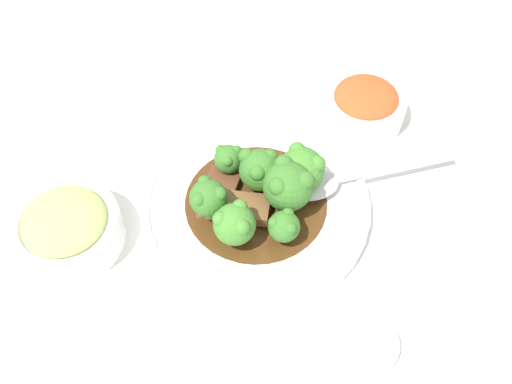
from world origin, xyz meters
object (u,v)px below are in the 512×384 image
(serving_spoon, at_px, (324,182))
(side_bowl_appetizer, at_px, (67,227))
(main_plate, at_px, (256,204))
(beef_strip_2, at_px, (276,169))
(sauce_dish, at_px, (365,343))
(broccoli_floret_4, at_px, (229,159))
(beef_strip_0, at_px, (243,208))
(broccoli_floret_0, at_px, (288,184))
(broccoli_floret_6, at_px, (208,198))
(broccoli_floret_5, at_px, (284,226))
(side_bowl_kimchi, at_px, (365,104))
(broccoli_floret_2, at_px, (235,224))
(beef_strip_1, at_px, (219,189))
(broccoli_floret_1, at_px, (258,169))
(broccoli_floret_3, at_px, (301,169))

(serving_spoon, bearing_deg, side_bowl_appetizer, -154.59)
(serving_spoon, bearing_deg, main_plate, -152.16)
(beef_strip_2, distance_m, sauce_dish, 0.22)
(beef_strip_2, bearing_deg, side_bowl_appetizer, -147.14)
(broccoli_floret_4, bearing_deg, beef_strip_0, -59.91)
(main_plate, xyz_separation_m, broccoli_floret_4, (-0.04, 0.03, 0.03))
(side_bowl_appetizer, bearing_deg, broccoli_floret_0, 21.30)
(broccoli_floret_4, relative_size, side_bowl_appetizer, 0.34)
(broccoli_floret_6, xyz_separation_m, serving_spoon, (0.12, 0.07, -0.03))
(beef_strip_2, bearing_deg, beef_strip_0, -110.37)
(broccoli_floret_5, relative_size, sauce_dish, 0.57)
(side_bowl_kimchi, bearing_deg, sauce_dish, -82.67)
(broccoli_floret_2, height_order, broccoli_floret_5, broccoli_floret_2)
(broccoli_floret_4, bearing_deg, broccoli_floret_0, -22.40)
(beef_strip_1, relative_size, serving_spoon, 0.31)
(broccoli_floret_1, height_order, sauce_dish, broccoli_floret_1)
(broccoli_floret_0, distance_m, broccoli_floret_6, 0.09)
(broccoli_floret_3, bearing_deg, side_bowl_appetizer, -153.53)
(beef_strip_0, relative_size, broccoli_floret_4, 1.50)
(broccoli_floret_3, height_order, side_bowl_kimchi, broccoli_floret_3)
(broccoli_floret_0, distance_m, side_bowl_appetizer, 0.24)
(broccoli_floret_1, distance_m, sauce_dish, 0.22)
(serving_spoon, bearing_deg, broccoli_floret_0, -134.93)
(broccoli_floret_2, bearing_deg, broccoli_floret_3, 57.11)
(broccoli_floret_1, bearing_deg, broccoli_floret_6, -128.85)
(broccoli_floret_1, relative_size, broccoli_floret_3, 0.93)
(broccoli_floret_1, xyz_separation_m, side_bowl_appetizer, (-0.19, -0.11, -0.02))
(main_plate, relative_size, beef_strip_2, 4.03)
(broccoli_floret_3, distance_m, broccoli_floret_6, 0.11)
(beef_strip_1, relative_size, broccoli_floret_3, 1.09)
(sauce_dish, bearing_deg, broccoli_floret_2, 151.82)
(broccoli_floret_1, height_order, broccoli_floret_3, broccoli_floret_3)
(beef_strip_1, xyz_separation_m, broccoli_floret_6, (-0.00, -0.03, 0.03))
(main_plate, xyz_separation_m, beef_strip_1, (-0.04, 0.00, 0.01))
(beef_strip_0, distance_m, side_bowl_appetizer, 0.19)
(broccoli_floret_6, bearing_deg, beef_strip_2, 52.49)
(beef_strip_2, relative_size, serving_spoon, 0.33)
(side_bowl_appetizer, bearing_deg, broccoli_floret_3, 26.47)
(serving_spoon, bearing_deg, beef_strip_1, -162.42)
(beef_strip_1, distance_m, broccoli_floret_1, 0.05)
(beef_strip_1, distance_m, serving_spoon, 0.12)
(beef_strip_0, height_order, beef_strip_1, beef_strip_0)
(beef_strip_1, bearing_deg, broccoli_floret_4, 83.39)
(main_plate, distance_m, beef_strip_0, 0.03)
(broccoli_floret_3, height_order, sauce_dish, broccoli_floret_3)
(side_bowl_appetizer, bearing_deg, broccoli_floret_1, 29.87)
(beef_strip_1, bearing_deg, beef_strip_2, 37.54)
(broccoli_floret_2, xyz_separation_m, side_bowl_kimchi, (0.11, 0.22, -0.02))
(broccoli_floret_5, bearing_deg, broccoli_floret_2, -165.71)
(broccoli_floret_5, bearing_deg, beef_strip_2, 106.69)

